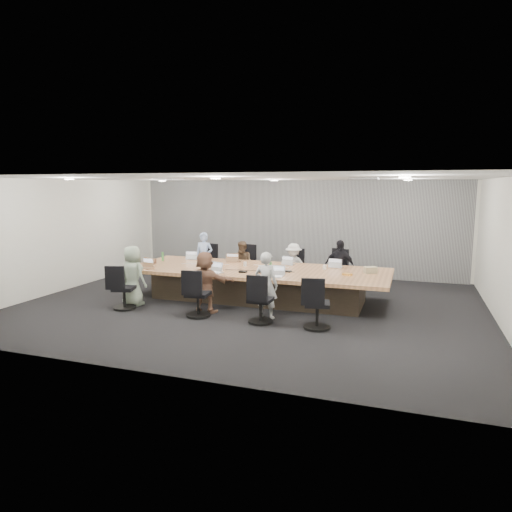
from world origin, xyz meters
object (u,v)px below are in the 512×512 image
(mug_brown, at_px, (154,261))
(person_2, at_px, (293,267))
(chair_4, at_px, (124,292))
(canvas_bag, at_px, (370,270))
(chair_2, at_px, (297,272))
(person_4, at_px, (133,276))
(bottle_clear, at_px, (200,260))
(stapler, at_px, (261,272))
(person_0, at_px, (204,258))
(laptop_0, at_px, (195,259))
(bottle_green_left, at_px, (163,256))
(chair_7, at_px, (317,308))
(bottle_green_right, at_px, (271,267))
(person_1, at_px, (243,263))
(person_3, at_px, (339,266))
(person_5, at_px, (205,282))
(conference_table, at_px, (257,283))
(chair_1, at_px, (248,267))
(chair_0, at_px, (210,266))
(laptop_4, at_px, (146,268))
(chair_6, at_px, (261,304))
(chair_5, at_px, (198,298))
(laptop_6, at_px, (274,276))
(snack_packet, at_px, (347,274))
(laptop_1, at_px, (236,261))
(person_6, at_px, (266,285))
(laptop_5, at_px, (216,273))

(mug_brown, bearing_deg, person_2, 25.12)
(chair_4, distance_m, canvas_bag, 5.38)
(chair_2, relative_size, person_4, 0.59)
(bottle_clear, bearing_deg, stapler, -14.91)
(person_0, xyz_separation_m, laptop_0, (0.00, -0.55, 0.05))
(bottle_green_left, distance_m, canvas_bag, 5.18)
(chair_7, xyz_separation_m, person_0, (-3.76, 3.05, 0.30))
(person_0, bearing_deg, bottle_green_right, -37.01)
(person_1, xyz_separation_m, person_3, (2.54, 0.00, 0.07))
(person_4, relative_size, canvas_bag, 5.09)
(chair_2, distance_m, person_2, 0.40)
(stapler, bearing_deg, person_0, 150.88)
(person_2, height_order, person_5, person_5)
(chair_7, height_order, mug_brown, mug_brown)
(conference_table, height_order, chair_1, chair_1)
(chair_0, relative_size, laptop_4, 2.45)
(bottle_green_right, xyz_separation_m, canvas_bag, (2.12, 0.58, -0.04))
(laptop_0, xyz_separation_m, laptop_4, (-0.45, -1.60, 0.00))
(chair_7, distance_m, mug_brown, 4.69)
(laptop_0, height_order, person_3, person_3)
(person_0, bearing_deg, chair_6, -51.70)
(person_1, bearing_deg, chair_6, -64.67)
(chair_5, bearing_deg, person_3, 45.81)
(conference_table, height_order, stapler, stapler)
(conference_table, relative_size, chair_2, 7.66)
(laptop_6, distance_m, bottle_clear, 2.25)
(person_4, xyz_separation_m, bottle_clear, (1.00, 1.35, 0.19))
(person_3, bearing_deg, person_4, -137.96)
(person_1, bearing_deg, laptop_4, -127.53)
(canvas_bag, bearing_deg, snack_packet, -137.88)
(laptop_1, height_order, laptop_4, same)
(chair_7, bearing_deg, stapler, 129.47)
(stapler, bearing_deg, canvas_bag, 27.44)
(chair_0, bearing_deg, person_0, 101.49)
(conference_table, xyz_separation_m, laptop_4, (-2.46, -0.80, 0.35))
(laptop_1, xyz_separation_m, person_3, (2.54, 0.55, -0.09))
(chair_1, xyz_separation_m, person_6, (1.50, -3.05, 0.24))
(chair_5, xyz_separation_m, laptop_0, (-1.31, 2.50, 0.36))
(person_5, height_order, person_6, person_6)
(laptop_5, bearing_deg, person_6, -8.60)
(chair_1, relative_size, laptop_4, 2.61)
(laptop_0, relative_size, laptop_5, 1.04)
(laptop_5, xyz_separation_m, stapler, (0.94, 0.34, 0.02))
(conference_table, distance_m, laptop_1, 1.22)
(chair_1, height_order, laptop_5, chair_1)
(laptop_1, relative_size, laptop_5, 1.08)
(conference_table, xyz_separation_m, chair_7, (1.75, -1.70, -0.01))
(chair_6, distance_m, stapler, 1.36)
(laptop_0, height_order, mug_brown, mug_brown)
(person_4, bearing_deg, mug_brown, -68.31)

